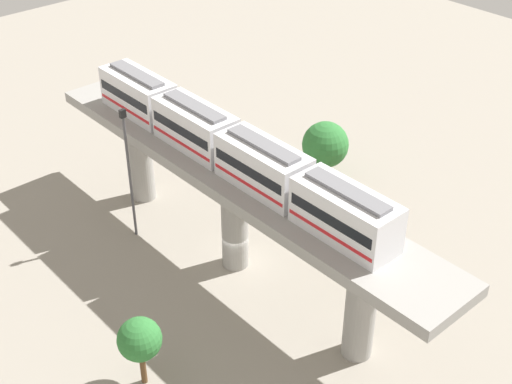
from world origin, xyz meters
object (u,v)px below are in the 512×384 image
(parked_car_red, at_px, (350,200))
(signal_post, at_px, (129,169))
(parked_car_yellow, at_px, (365,259))
(tree_mid_lot, at_px, (140,340))
(train, at_px, (228,146))
(tree_near_viaduct, at_px, (325,145))

(parked_car_red, bearing_deg, signal_post, 138.28)
(parked_car_yellow, relative_size, tree_mid_lot, 0.92)
(train, relative_size, signal_post, 2.58)
(parked_car_red, distance_m, parked_car_yellow, 7.51)
(parked_car_yellow, bearing_deg, tree_near_viaduct, 65.11)
(train, height_order, parked_car_red, train)
(tree_mid_lot, bearing_deg, parked_car_yellow, -5.20)
(tree_mid_lot, xyz_separation_m, signal_post, (7.82, 12.60, 2.40))
(tree_mid_lot, distance_m, signal_post, 15.02)
(train, height_order, tree_mid_lot, train)
(tree_near_viaduct, distance_m, signal_post, 17.33)
(parked_car_red, xyz_separation_m, tree_near_viaduct, (1.79, 4.67, 2.43))
(train, distance_m, parked_car_yellow, 13.13)
(tree_near_viaduct, xyz_separation_m, tree_mid_lot, (-24.51, -8.78, 0.28))
(parked_car_yellow, bearing_deg, tree_mid_lot, -177.59)
(train, distance_m, tree_mid_lot, 13.89)
(train, height_order, signal_post, train)
(parked_car_red, xyz_separation_m, tree_mid_lot, (-22.72, -4.11, 2.71))
(train, distance_m, parked_car_red, 14.57)
(tree_mid_lot, bearing_deg, signal_post, 58.18)
(parked_car_yellow, xyz_separation_m, tree_mid_lot, (-17.88, 1.63, 2.71))
(parked_car_red, relative_size, parked_car_yellow, 1.02)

